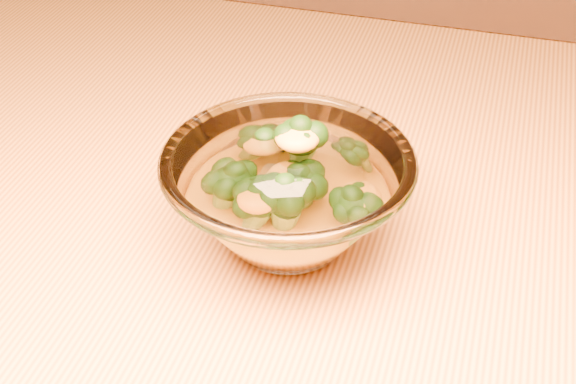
{
  "coord_description": "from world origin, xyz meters",
  "views": [
    {
      "loc": [
        0.23,
        -0.46,
        1.16
      ],
      "look_at": [
        0.1,
        -0.01,
        0.8
      ],
      "focal_mm": 50.0,
      "sensor_mm": 36.0,
      "label": 1
    }
  ],
  "objects": [
    {
      "name": "table",
      "position": [
        0.0,
        0.0,
        0.65
      ],
      "size": [
        1.2,
        0.8,
        0.75
      ],
      "color": "#B87F37",
      "rests_on": "ground"
    },
    {
      "name": "broccoli_heap",
      "position": [
        0.09,
        -0.01,
        0.81
      ],
      "size": [
        0.13,
        0.11,
        0.07
      ],
      "color": "black",
      "rests_on": "cheese_sauce"
    },
    {
      "name": "glass_bowl",
      "position": [
        0.1,
        -0.01,
        0.79
      ],
      "size": [
        0.19,
        0.19,
        0.08
      ],
      "color": "white",
      "rests_on": "table"
    },
    {
      "name": "cheese_sauce",
      "position": [
        0.1,
        -0.01,
        0.78
      ],
      "size": [
        0.11,
        0.11,
        0.03
      ],
      "primitive_type": "ellipsoid",
      "color": "orange",
      "rests_on": "glass_bowl"
    }
  ]
}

